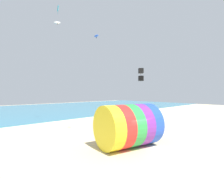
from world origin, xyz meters
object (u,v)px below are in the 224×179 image
kite_blue_parafoil (96,36)px  beach_flag (148,112)px  giant_inflatable_tube (129,125)px  kite_black_box (141,75)px  kite_white_parafoil (57,23)px  bystander_near_water (128,119)px  kite_cyan_diamond (58,8)px  bystander_mid_beach (120,116)px  kite_handler (157,130)px

kite_blue_parafoil → beach_flag: size_ratio=0.26×
giant_inflatable_tube → kite_black_box: size_ratio=3.70×
kite_white_parafoil → bystander_near_water: bearing=-47.1°
giant_inflatable_tube → kite_cyan_diamond: bearing=83.7°
bystander_near_water → beach_flag: 5.64m
giant_inflatable_tube → kite_cyan_diamond: kite_cyan_diamond is taller
giant_inflatable_tube → bystander_near_water: giant_inflatable_tube is taller
kite_cyan_diamond → bystander_near_water: 20.69m
kite_black_box → bystander_near_water: kite_black_box is taller
kite_blue_parafoil → beach_flag: 10.21m
kite_blue_parafoil → bystander_near_water: (7.60, 2.21, -9.80)m
beach_flag → giant_inflatable_tube: bearing=-160.9°
bystander_mid_beach → beach_flag: beach_flag is taller
kite_cyan_diamond → bystander_mid_beach: (6.76, -7.25, -17.32)m
kite_handler → kite_white_parafoil: 20.75m
kite_handler → kite_blue_parafoil: kite_blue_parafoil is taller
bystander_mid_beach → kite_black_box: bearing=-119.7°
kite_white_parafoil → kite_handler: bearing=-77.7°
kite_blue_parafoil → kite_cyan_diamond: (1.55, 11.73, 7.54)m
bystander_near_water → bystander_mid_beach: (0.70, 2.26, 0.02)m
kite_black_box → bystander_mid_beach: bearing=60.3°
kite_black_box → giant_inflatable_tube: bearing=-155.6°
kite_white_parafoil → kite_cyan_diamond: size_ratio=0.66×
kite_blue_parafoil → kite_cyan_diamond: 14.03m
giant_inflatable_tube → bystander_mid_beach: (8.56, 9.18, -0.98)m
kite_blue_parafoil → kite_white_parafoil: kite_white_parafoil is taller
kite_cyan_diamond → kite_black_box: bearing=-79.4°
kite_black_box → kite_white_parafoil: bearing=106.6°
beach_flag → kite_white_parafoil: bearing=111.4°
kite_white_parafoil → bystander_mid_beach: kite_white_parafoil is taller
kite_black_box → kite_cyan_diamond: 18.65m
giant_inflatable_tube → kite_cyan_diamond: 23.24m
giant_inflatable_tube → bystander_near_water: bearing=41.3°
giant_inflatable_tube → beach_flag: size_ratio=2.08×
kite_black_box → kite_cyan_diamond: (-2.68, 14.39, 11.55)m
kite_black_box → beach_flag: 4.37m
kite_white_parafoil → bystander_mid_beach: size_ratio=0.62×
kite_blue_parafoil → kite_black_box: (4.23, -2.67, -4.01)m
kite_handler → kite_white_parafoil: (-3.25, 14.88, 14.10)m
kite_black_box → kite_blue_parafoil: bearing=147.7°
bystander_near_water → kite_cyan_diamond: bearing=122.5°
kite_cyan_diamond → kite_white_parafoil: bearing=-119.2°
bystander_mid_beach → beach_flag: size_ratio=0.60×
kite_blue_parafoil → bystander_near_water: size_ratio=0.44×
giant_inflatable_tube → bystander_near_water: size_ratio=3.58×
bystander_near_water → bystander_mid_beach: bearing=72.7°
kite_handler → kite_black_box: size_ratio=1.15×
kite_white_parafoil → beach_flag: size_ratio=0.37×
kite_handler → bystander_near_water: 8.21m
kite_white_parafoil → kite_cyan_diamond: 3.81m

